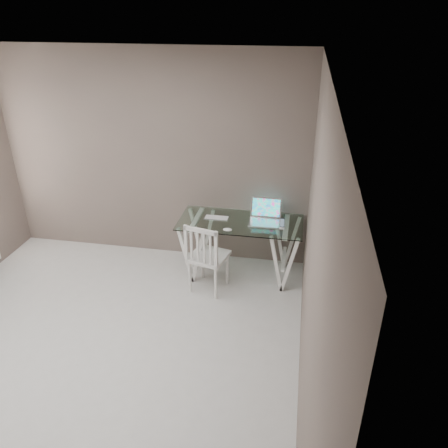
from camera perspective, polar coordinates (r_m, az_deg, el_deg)
name	(u,v)px	position (r m, az deg, el deg)	size (l,w,h in m)	color
room	(51,201)	(3.71, -21.68, 2.83)	(4.50, 4.52, 2.71)	#B8B5B0
desk	(240,248)	(5.46, 2.11, -3.10)	(1.50, 0.70, 0.75)	silver
chair	(206,255)	(5.07, -2.40, -4.10)	(0.50, 0.50, 0.91)	silver
laptop	(265,216)	(5.31, 5.40, 1.02)	(0.37, 0.34, 0.25)	silver
keyboard	(217,218)	(5.38, -0.97, 0.82)	(0.30, 0.13, 0.01)	silver
mouse	(227,230)	(5.06, 0.46, -0.75)	(0.11, 0.06, 0.03)	white
phone_dock	(282,225)	(5.17, 7.58, -0.19)	(0.07, 0.07, 0.12)	white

